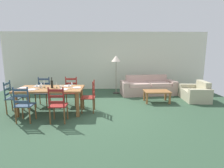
% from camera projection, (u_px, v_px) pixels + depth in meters
% --- Properties ---
extents(ground_plane, '(9.60, 9.60, 0.02)m').
position_uv_depth(ground_plane, '(104.00, 111.00, 5.54)').
color(ground_plane, '#2F4C35').
extents(wall_far, '(9.60, 0.16, 2.70)m').
position_uv_depth(wall_far, '(105.00, 61.00, 8.53)').
color(wall_far, beige).
rests_on(wall_far, ground_plane).
extents(dining_table, '(1.90, 0.96, 0.75)m').
position_uv_depth(dining_table, '(51.00, 91.00, 5.27)').
color(dining_table, '#9B6436').
rests_on(dining_table, ground_plane).
extents(dining_chair_near_left, '(0.44, 0.42, 0.96)m').
position_uv_depth(dining_chair_near_left, '(24.00, 104.00, 4.57)').
color(dining_chair_near_left, '#314661').
rests_on(dining_chair_near_left, ground_plane).
extents(dining_chair_near_right, '(0.42, 0.40, 0.96)m').
position_uv_depth(dining_chair_near_right, '(58.00, 105.00, 4.54)').
color(dining_chair_near_right, maroon).
rests_on(dining_chair_near_right, ground_plane).
extents(dining_chair_far_left, '(0.43, 0.41, 0.96)m').
position_uv_depth(dining_chair_far_left, '(43.00, 92.00, 6.01)').
color(dining_chair_far_left, navy).
rests_on(dining_chair_far_left, ground_plane).
extents(dining_chair_far_right, '(0.42, 0.40, 0.96)m').
position_uv_depth(dining_chair_far_right, '(71.00, 91.00, 6.03)').
color(dining_chair_far_right, maroon).
rests_on(dining_chair_far_right, ground_plane).
extents(dining_chair_head_west, '(0.43, 0.45, 0.96)m').
position_uv_depth(dining_chair_head_west, '(12.00, 97.00, 5.30)').
color(dining_chair_head_west, '#2C4754').
rests_on(dining_chair_head_west, ground_plane).
extents(dining_chair_head_east, '(0.41, 0.43, 0.96)m').
position_uv_depth(dining_chair_head_east, '(90.00, 96.00, 5.37)').
color(dining_chair_head_east, maroon).
rests_on(dining_chair_head_east, ground_plane).
extents(dinner_plate_near_left, '(0.24, 0.24, 0.02)m').
position_uv_depth(dinner_plate_near_left, '(31.00, 90.00, 5.00)').
color(dinner_plate_near_left, white).
rests_on(dinner_plate_near_left, dining_table).
extents(fork_near_left, '(0.02, 0.17, 0.01)m').
position_uv_depth(fork_near_left, '(26.00, 90.00, 5.00)').
color(fork_near_left, silver).
rests_on(fork_near_left, dining_table).
extents(dinner_plate_near_right, '(0.24, 0.24, 0.02)m').
position_uv_depth(dinner_plate_near_right, '(64.00, 89.00, 5.02)').
color(dinner_plate_near_right, white).
rests_on(dinner_plate_near_right, dining_table).
extents(fork_near_right, '(0.03, 0.17, 0.01)m').
position_uv_depth(fork_near_right, '(58.00, 90.00, 5.02)').
color(fork_near_right, silver).
rests_on(fork_near_right, dining_table).
extents(dinner_plate_far_left, '(0.24, 0.24, 0.02)m').
position_uv_depth(dinner_plate_far_left, '(38.00, 86.00, 5.49)').
color(dinner_plate_far_left, white).
rests_on(dinner_plate_far_left, dining_table).
extents(fork_far_left, '(0.02, 0.17, 0.01)m').
position_uv_depth(fork_far_left, '(33.00, 86.00, 5.49)').
color(fork_far_left, silver).
rests_on(fork_far_left, dining_table).
extents(dinner_plate_far_right, '(0.24, 0.24, 0.02)m').
position_uv_depth(dinner_plate_far_right, '(68.00, 86.00, 5.51)').
color(dinner_plate_far_right, white).
rests_on(dinner_plate_far_right, dining_table).
extents(fork_far_right, '(0.02, 0.17, 0.01)m').
position_uv_depth(fork_far_right, '(63.00, 86.00, 5.51)').
color(fork_far_right, silver).
rests_on(fork_far_right, dining_table).
extents(dinner_plate_head_west, '(0.24, 0.24, 0.02)m').
position_uv_depth(dinner_plate_head_west, '(24.00, 88.00, 5.24)').
color(dinner_plate_head_west, white).
rests_on(dinner_plate_head_west, dining_table).
extents(fork_head_west, '(0.03, 0.17, 0.01)m').
position_uv_depth(fork_head_west, '(19.00, 88.00, 5.23)').
color(fork_head_west, silver).
rests_on(fork_head_west, dining_table).
extents(dinner_plate_head_east, '(0.24, 0.24, 0.02)m').
position_uv_depth(dinner_plate_head_east, '(77.00, 88.00, 5.27)').
color(dinner_plate_head_east, white).
rests_on(dinner_plate_head_east, dining_table).
extents(fork_head_east, '(0.03, 0.17, 0.01)m').
position_uv_depth(fork_head_east, '(72.00, 88.00, 5.27)').
color(fork_head_east, silver).
rests_on(fork_head_east, dining_table).
extents(wine_bottle, '(0.07, 0.07, 0.32)m').
position_uv_depth(wine_bottle, '(52.00, 84.00, 5.25)').
color(wine_bottle, black).
rests_on(wine_bottle, dining_table).
extents(wine_glass_near_left, '(0.06, 0.06, 0.16)m').
position_uv_depth(wine_glass_near_left, '(37.00, 85.00, 5.07)').
color(wine_glass_near_left, white).
rests_on(wine_glass_near_left, dining_table).
extents(wine_glass_near_right, '(0.06, 0.06, 0.16)m').
position_uv_depth(wine_glass_near_right, '(69.00, 85.00, 5.13)').
color(wine_glass_near_right, white).
rests_on(wine_glass_near_right, dining_table).
extents(wine_glass_far_left, '(0.06, 0.06, 0.16)m').
position_uv_depth(wine_glass_far_left, '(41.00, 84.00, 5.36)').
color(wine_glass_far_left, white).
rests_on(wine_glass_far_left, dining_table).
extents(wine_glass_far_right, '(0.06, 0.06, 0.16)m').
position_uv_depth(wine_glass_far_right, '(72.00, 83.00, 5.40)').
color(wine_glass_far_right, white).
rests_on(wine_glass_far_right, dining_table).
extents(coffee_cup_primary, '(0.07, 0.07, 0.09)m').
position_uv_depth(coffee_cup_primary, '(61.00, 87.00, 5.18)').
color(coffee_cup_primary, beige).
rests_on(coffee_cup_primary, dining_table).
extents(coffee_cup_secondary, '(0.07, 0.07, 0.09)m').
position_uv_depth(coffee_cup_secondary, '(40.00, 86.00, 5.25)').
color(coffee_cup_secondary, beige).
rests_on(coffee_cup_secondary, dining_table).
extents(candle_tall, '(0.05, 0.05, 0.22)m').
position_uv_depth(candle_tall, '(44.00, 86.00, 5.26)').
color(candle_tall, '#998C66').
rests_on(candle_tall, dining_table).
extents(candle_short, '(0.05, 0.05, 0.19)m').
position_uv_depth(candle_short, '(57.00, 87.00, 5.21)').
color(candle_short, '#998C66').
rests_on(candle_short, dining_table).
extents(couch, '(2.35, 1.04, 0.80)m').
position_uv_depth(couch, '(148.00, 87.00, 7.59)').
color(couch, tan).
rests_on(couch, ground_plane).
extents(coffee_table, '(0.90, 0.56, 0.42)m').
position_uv_depth(coffee_table, '(157.00, 93.00, 6.39)').
color(coffee_table, '#9B6436').
rests_on(coffee_table, ground_plane).
extents(armchair_upholstered, '(0.87, 1.21, 0.72)m').
position_uv_depth(armchair_upholstered, '(196.00, 94.00, 6.68)').
color(armchair_upholstered, '#B6AF8E').
rests_on(armchair_upholstered, ground_plane).
extents(standing_lamp, '(0.40, 0.40, 1.64)m').
position_uv_depth(standing_lamp, '(116.00, 61.00, 7.53)').
color(standing_lamp, '#332D28').
rests_on(standing_lamp, ground_plane).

